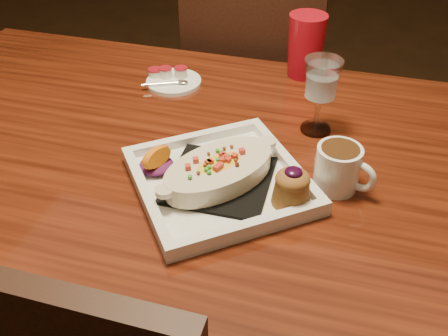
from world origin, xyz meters
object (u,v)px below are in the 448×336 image
(chair_far, at_px, (256,103))
(saucer, at_px, (173,80))
(table, at_px, (191,186))
(goblet, at_px, (321,83))
(red_tumbler, at_px, (306,46))
(plate, at_px, (225,176))
(coffee_mug, at_px, (339,167))

(chair_far, distance_m, saucer, 0.47)
(table, xyz_separation_m, goblet, (0.24, 0.14, 0.21))
(goblet, relative_size, red_tumbler, 1.04)
(table, distance_m, chair_far, 0.65)
(table, height_order, plate, plate)
(plate, xyz_separation_m, saucer, (-0.24, 0.35, -0.02))
(plate, bearing_deg, chair_far, 59.74)
(plate, xyz_separation_m, goblet, (0.13, 0.24, 0.08))
(saucer, bearing_deg, table, -62.79)
(coffee_mug, bearing_deg, chair_far, 133.47)
(chair_far, bearing_deg, red_tumbler, 125.54)
(chair_far, height_order, goblet, chair_far)
(coffee_mug, height_order, saucer, coffee_mug)
(table, distance_m, coffee_mug, 0.33)
(chair_far, relative_size, saucer, 6.85)
(coffee_mug, relative_size, goblet, 0.69)
(saucer, bearing_deg, chair_far, 70.40)
(table, height_order, red_tumbler, red_tumbler)
(red_tumbler, bearing_deg, chair_far, 125.54)
(goblet, xyz_separation_m, saucer, (-0.37, 0.11, -0.10))
(plate, distance_m, red_tumbler, 0.50)
(red_tumbler, bearing_deg, goblet, -75.12)
(chair_far, bearing_deg, plate, 98.05)
(plate, bearing_deg, coffee_mug, -21.32)
(red_tumbler, bearing_deg, table, -113.30)
(table, bearing_deg, chair_far, 90.00)
(coffee_mug, xyz_separation_m, goblet, (-0.06, 0.18, 0.07))
(saucer, relative_size, red_tumbler, 0.87)
(table, xyz_separation_m, saucer, (-0.13, 0.26, 0.11))
(plate, relative_size, coffee_mug, 3.67)
(coffee_mug, height_order, goblet, goblet)
(table, relative_size, coffee_mug, 13.42)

